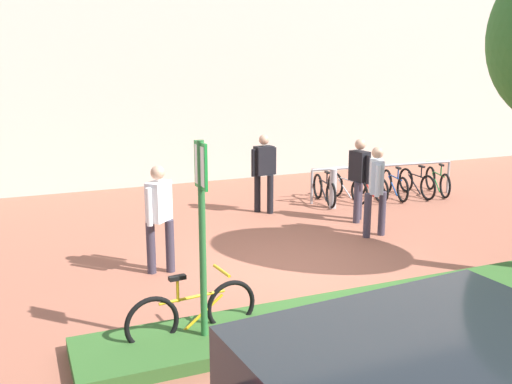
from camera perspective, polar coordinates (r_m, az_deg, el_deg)
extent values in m
plane|color=#9E5B47|center=(9.36, 4.11, -7.82)|extent=(60.00, 60.00, 0.00)
cube|color=#336028|center=(7.83, 9.26, -11.61)|extent=(7.00, 1.10, 0.16)
cylinder|color=#2D7238|center=(6.63, -5.25, -5.48)|extent=(0.08, 0.08, 2.45)
cube|color=#198C33|center=(6.39, -5.42, 2.60)|extent=(0.04, 0.36, 0.52)
cube|color=white|center=(6.39, -5.42, 2.60)|extent=(0.05, 0.30, 0.44)
torus|color=black|center=(6.99, -10.14, -12.56)|extent=(0.66, 0.13, 0.66)
torus|color=black|center=(7.34, -2.46, -11.06)|extent=(0.66, 0.13, 0.66)
cylinder|color=gold|center=(7.06, -6.24, -10.19)|extent=(0.84, 0.13, 0.04)
cylinder|color=gold|center=(7.20, -5.44, -11.91)|extent=(0.61, 0.10, 0.44)
cylinder|color=gold|center=(6.95, -7.67, -9.54)|extent=(0.04, 0.04, 0.28)
cube|color=black|center=(6.89, -7.72, -8.32)|extent=(0.21, 0.10, 0.05)
cylinder|color=gold|center=(7.11, -3.38, -7.71)|extent=(0.09, 0.42, 0.04)
cylinder|color=#99999E|center=(13.52, 5.48, 0.48)|extent=(0.06, 0.06, 0.80)
cylinder|color=#99999E|center=(15.34, 18.29, 1.38)|extent=(0.06, 0.06, 0.80)
cylinder|color=#99999E|center=(14.26, 12.37, 2.54)|extent=(3.69, 0.37, 0.06)
torus|color=black|center=(13.22, 7.36, -0.29)|extent=(0.16, 0.61, 0.61)
torus|color=black|center=(14.08, 6.07, 0.57)|extent=(0.16, 0.61, 0.61)
cylinder|color=black|center=(13.60, 6.71, 0.99)|extent=(0.17, 0.76, 0.03)
cylinder|color=black|center=(13.74, 6.56, 0.12)|extent=(0.13, 0.55, 0.40)
cylinder|color=black|center=(13.43, 6.96, 1.30)|extent=(0.03, 0.03, 0.26)
cube|color=black|center=(13.40, 6.98, 1.92)|extent=(0.10, 0.19, 0.05)
cylinder|color=black|center=(13.89, 6.26, 2.25)|extent=(0.39, 0.10, 0.04)
torus|color=black|center=(13.60, 10.09, -0.01)|extent=(0.11, 0.61, 0.61)
torus|color=black|center=(14.33, 7.77, 0.74)|extent=(0.11, 0.61, 0.61)
cylinder|color=silver|center=(13.92, 8.93, 1.19)|extent=(0.11, 0.77, 0.03)
cylinder|color=silver|center=(14.04, 8.67, 0.33)|extent=(0.09, 0.56, 0.40)
cylinder|color=silver|center=(13.76, 9.37, 1.51)|extent=(0.03, 0.03, 0.26)
cube|color=black|center=(13.74, 9.39, 2.11)|extent=(0.09, 0.19, 0.05)
cylinder|color=silver|center=(14.15, 8.10, 2.40)|extent=(0.39, 0.07, 0.04)
torus|color=black|center=(13.86, 12.15, 0.15)|extent=(0.07, 0.61, 0.61)
torus|color=black|center=(14.63, 10.13, 0.92)|extent=(0.07, 0.61, 0.61)
cylinder|color=red|center=(14.21, 11.15, 1.34)|extent=(0.05, 0.77, 0.03)
cylinder|color=red|center=(14.33, 10.91, 0.50)|extent=(0.04, 0.56, 0.40)
cylinder|color=red|center=(14.04, 11.54, 1.65)|extent=(0.03, 0.03, 0.26)
cube|color=black|center=(14.02, 11.56, 2.24)|extent=(0.08, 0.19, 0.05)
cylinder|color=red|center=(14.46, 10.43, 2.54)|extent=(0.39, 0.04, 0.04)
torus|color=black|center=(14.07, 14.17, 0.23)|extent=(0.18, 0.61, 0.61)
torus|color=black|center=(14.91, 12.67, 1.02)|extent=(0.18, 0.61, 0.61)
cylinder|color=#194CA5|center=(14.45, 13.44, 1.42)|extent=(0.19, 0.76, 0.03)
cylinder|color=#194CA5|center=(14.57, 13.24, 0.60)|extent=(0.15, 0.55, 0.40)
cylinder|color=#194CA5|center=(14.27, 13.74, 1.72)|extent=(0.03, 0.03, 0.26)
cube|color=black|center=(14.25, 13.77, 2.30)|extent=(0.11, 0.20, 0.05)
cylinder|color=#194CA5|center=(14.72, 12.93, 2.61)|extent=(0.39, 0.11, 0.04)
torus|color=black|center=(14.44, 16.48, 0.41)|extent=(0.10, 0.61, 0.61)
torus|color=black|center=(15.19, 14.46, 1.15)|extent=(0.10, 0.61, 0.61)
cylinder|color=black|center=(14.77, 15.49, 1.56)|extent=(0.08, 0.77, 0.03)
cylinder|color=black|center=(14.89, 15.24, 0.75)|extent=(0.07, 0.56, 0.40)
cylinder|color=black|center=(14.61, 15.88, 1.85)|extent=(0.03, 0.03, 0.26)
cube|color=black|center=(14.59, 15.92, 2.42)|extent=(0.09, 0.19, 0.05)
cylinder|color=black|center=(15.02, 14.79, 2.71)|extent=(0.39, 0.06, 0.04)
torus|color=black|center=(14.75, 18.02, 0.57)|extent=(0.24, 0.60, 0.61)
torus|color=black|center=(15.60, 16.70, 1.31)|extent=(0.24, 0.60, 0.61)
cylinder|color=#1E7233|center=(15.14, 17.39, 1.70)|extent=(0.26, 0.74, 0.03)
cylinder|color=#1E7233|center=(15.26, 17.20, 0.91)|extent=(0.20, 0.54, 0.40)
cylinder|color=#1E7233|center=(14.96, 17.66, 1.99)|extent=(0.03, 0.03, 0.26)
cube|color=black|center=(14.94, 17.70, 2.54)|extent=(0.13, 0.20, 0.05)
cylinder|color=#1E7233|center=(15.42, 16.95, 2.83)|extent=(0.38, 0.15, 0.04)
cylinder|color=#ADADB2|center=(13.18, 7.55, 0.32)|extent=(0.16, 0.16, 0.90)
cylinder|color=#383342|center=(9.31, -8.42, -5.25)|extent=(0.14, 0.14, 0.85)
cylinder|color=#383342|center=(9.30, -10.24, -5.35)|extent=(0.14, 0.14, 0.85)
cube|color=white|center=(9.10, -9.50, -0.90)|extent=(0.46, 0.45, 0.62)
cylinder|color=white|center=(9.32, -8.61, -0.74)|extent=(0.09, 0.09, 0.59)
cylinder|color=white|center=(8.90, -10.42, -1.46)|extent=(0.09, 0.09, 0.59)
sphere|color=tan|center=(9.01, -9.60, 1.88)|extent=(0.22, 0.22, 0.22)
cylinder|color=#383342|center=(11.35, 12.23, -2.07)|extent=(0.14, 0.14, 0.85)
cylinder|color=#383342|center=(11.15, 10.84, -2.28)|extent=(0.14, 0.14, 0.85)
cube|color=silver|center=(11.08, 11.72, 1.50)|extent=(0.40, 0.47, 0.62)
cylinder|color=silver|center=(11.34, 11.60, 1.60)|extent=(0.09, 0.09, 0.59)
cylinder|color=silver|center=(10.83, 11.83, 1.06)|extent=(0.09, 0.09, 0.59)
sphere|color=tan|center=(11.00, 11.82, 3.79)|extent=(0.22, 0.22, 0.22)
cylinder|color=#383342|center=(12.37, 10.04, -0.73)|extent=(0.14, 0.14, 0.85)
cylinder|color=#383342|center=(12.10, 9.86, -1.03)|extent=(0.14, 0.14, 0.85)
cube|color=black|center=(12.08, 10.09, 2.51)|extent=(0.30, 0.43, 0.62)
cylinder|color=black|center=(12.27, 9.27, 2.56)|extent=(0.09, 0.09, 0.59)
cylinder|color=black|center=(11.90, 10.92, 2.16)|extent=(0.09, 0.09, 0.59)
sphere|color=tan|center=(12.01, 10.17, 4.62)|extent=(0.22, 0.22, 0.22)
cylinder|color=black|center=(12.64, 1.40, -0.23)|extent=(0.14, 0.14, 0.85)
cylinder|color=black|center=(12.77, 0.14, -0.09)|extent=(0.14, 0.14, 0.85)
cube|color=black|center=(12.56, 0.78, 3.11)|extent=(0.42, 0.28, 0.62)
cylinder|color=black|center=(12.69, 1.80, 3.07)|extent=(0.09, 0.09, 0.59)
cylinder|color=black|center=(12.44, -0.26, 2.87)|extent=(0.09, 0.09, 0.59)
sphere|color=tan|center=(12.49, 0.78, 5.14)|extent=(0.22, 0.22, 0.22)
cube|color=#1E2328|center=(4.21, 16.03, -16.91)|extent=(2.52, 1.76, 0.56)
cylinder|color=black|center=(6.27, 21.31, -16.58)|extent=(0.65, 0.27, 0.64)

